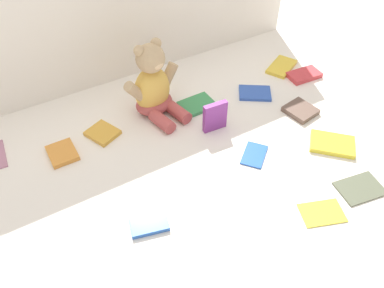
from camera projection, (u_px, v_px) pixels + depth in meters
ground_plane at (174, 148)px, 1.26m from camera, size 3.20×3.20×0.00m
backdrop_drape at (107, 8)px, 1.34m from camera, size 1.56×0.03×0.57m
teddy_bear at (154, 88)px, 1.32m from camera, size 0.22×0.21×0.27m
book_case_0 at (148, 220)px, 1.05m from camera, size 0.12×0.11×0.01m
book_case_1 at (62, 153)px, 1.23m from camera, size 0.08×0.10×0.02m
book_case_3 at (103, 133)px, 1.30m from camera, size 0.12×0.12×0.01m
book_case_4 at (215, 117)px, 1.29m from camera, size 0.08×0.02×0.11m
book_case_5 at (332, 144)px, 1.26m from camera, size 0.17×0.17×0.02m
book_case_6 at (360, 188)px, 1.14m from camera, size 0.15×0.11×0.01m
book_case_7 at (322, 212)px, 1.07m from camera, size 0.14×0.11×0.01m
book_case_8 at (197, 105)px, 1.41m from camera, size 0.12×0.09×0.01m
book_case_9 at (304, 75)px, 1.53m from camera, size 0.13×0.08×0.02m
book_case_10 at (254, 154)px, 1.23m from camera, size 0.12×0.12×0.01m
book_case_11 at (300, 110)px, 1.38m from camera, size 0.11×0.11×0.02m
book_case_12 at (255, 93)px, 1.46m from camera, size 0.14×0.14×0.01m
book_case_13 at (282, 67)px, 1.58m from camera, size 0.16×0.14×0.01m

